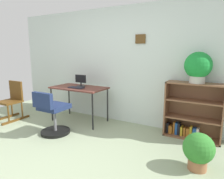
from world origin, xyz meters
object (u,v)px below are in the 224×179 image
keyboard (76,88)px  potted_plant_on_shelf (198,66)px  office_chair (52,115)px  bookshelf_low (192,113)px  monitor (81,81)px  rocking_chair (12,100)px  potted_plant_floor (198,150)px  desk (79,90)px

keyboard → potted_plant_on_shelf: bearing=9.1°
office_chair → bookshelf_low: bearing=26.8°
monitor → rocking_chair: 1.57m
rocking_chair → potted_plant_floor: (3.77, -0.08, -0.16)m
keyboard → potted_plant_floor: keyboard is taller
monitor → potted_plant_floor: monitor is taller
bookshelf_low → potted_plant_floor: bookshelf_low is taller
desk → rocking_chair: (-1.36, -0.61, -0.25)m
potted_plant_on_shelf → potted_plant_floor: 1.36m
office_chair → rocking_chair: rocking_chair is taller
rocking_chair → potted_plant_on_shelf: size_ratio=1.65×
monitor → bookshelf_low: monitor is taller
keyboard → potted_plant_on_shelf: (2.21, 0.35, 0.48)m
office_chair → potted_plant_on_shelf: bearing=25.0°
bookshelf_low → rocking_chair: bearing=-165.5°
desk → office_chair: office_chair is taller
rocking_chair → bookshelf_low: (3.54, 0.91, 0.01)m
potted_plant_floor → monitor: bearing=162.3°
rocking_chair → potted_plant_on_shelf: bearing=13.4°
desk → keyboard: size_ratio=3.42×
rocking_chair → bookshelf_low: bookshelf_low is taller
office_chair → rocking_chair: bearing=172.7°
office_chair → potted_plant_floor: office_chair is taller
monitor → keyboard: bearing=-80.8°
desk → monitor: bearing=96.9°
keyboard → bookshelf_low: bearing=10.9°
keyboard → bookshelf_low: 2.22m
desk → potted_plant_on_shelf: bearing=6.1°
rocking_chair → potted_plant_on_shelf: (3.59, 0.85, 0.80)m
keyboard → office_chair: 0.78m
desk → rocking_chair: bearing=-155.7°
potted_plant_on_shelf → potted_plant_floor: (0.18, -0.94, -0.96)m
keyboard → office_chair: bearing=-89.6°
keyboard → rocking_chair: size_ratio=0.40×
monitor → bookshelf_low: (2.20, 0.22, -0.42)m
office_chair → keyboard: bearing=90.4°
office_chair → potted_plant_floor: 2.39m
potted_plant_on_shelf → potted_plant_floor: bearing=-78.9°
desk → bookshelf_low: bookshelf_low is taller
bookshelf_low → potted_plant_floor: (0.23, -1.00, -0.17)m
monitor → keyboard: 0.22m
monitor → keyboard: monitor is taller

